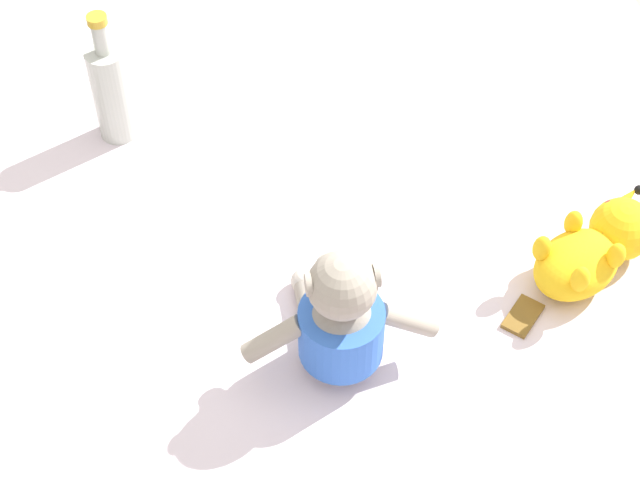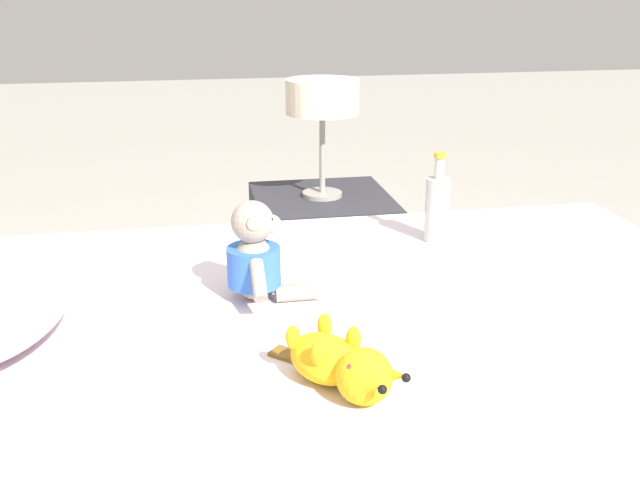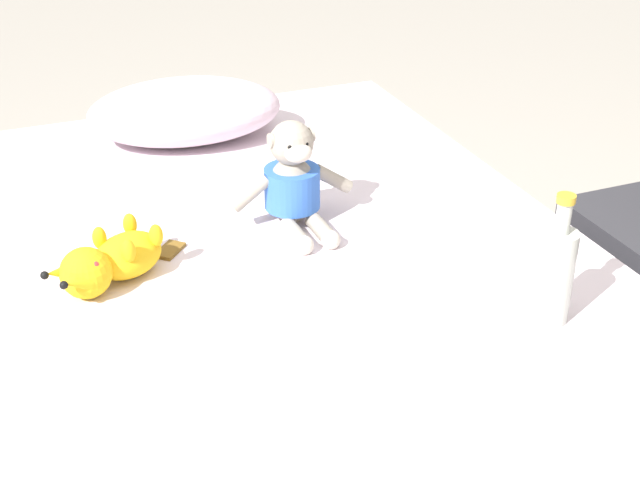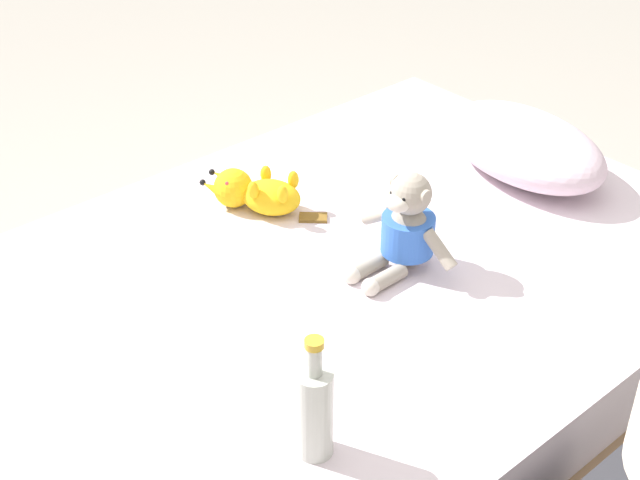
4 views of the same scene
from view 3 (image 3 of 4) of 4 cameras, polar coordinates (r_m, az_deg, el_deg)
name	(u,v)px [view 3 (image 3 of 4)]	position (r m, az deg, el deg)	size (l,w,h in m)	color
ground_plane	(289,451)	(2.10, -1.95, -13.23)	(16.00, 16.00, 0.00)	#9E998E
bed	(288,367)	(1.95, -2.07, -8.05)	(1.33, 2.03, 0.48)	#846647
pillow	(185,111)	(2.41, -8.57, 8.10)	(0.54, 0.37, 0.16)	silver
plush_monkey	(294,183)	(1.94, -1.68, 3.64)	(0.29, 0.23, 0.24)	#9E9384
plush_yellow_creature	(110,261)	(1.79, -13.18, -1.33)	(0.31, 0.22, 0.10)	yellow
glass_bottle	(555,272)	(1.66, 14.71, -2.01)	(0.07, 0.07, 0.25)	#B7BCB2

